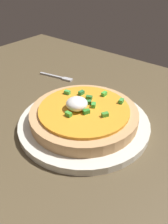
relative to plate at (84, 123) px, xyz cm
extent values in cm
cube|color=brown|center=(3.91, 2.32, -2.15)|extent=(106.10, 84.11, 2.81)
cylinder|color=silver|center=(0.00, 0.00, 0.00)|extent=(26.99, 26.99, 1.50)
cylinder|color=tan|center=(0.00, 0.00, 1.95)|extent=(21.96, 21.96, 2.40)
cylinder|color=orange|center=(0.00, 0.00, 3.43)|extent=(18.31, 18.31, 0.57)
ellipsoid|color=white|center=(0.95, 1.07, 4.90)|extent=(4.31, 4.31, 2.38)
cube|color=#318233|center=(2.69, 1.16, 4.11)|extent=(1.49, 1.45, 0.80)
cube|color=#347D38|center=(0.32, -1.70, 4.11)|extent=(1.47, 1.47, 0.80)
cube|color=#2E8131|center=(1.62, -0.01, 4.11)|extent=(1.51, 1.31, 0.80)
cube|color=#327F31|center=(1.34, -3.32, 4.11)|extent=(1.48, 1.21, 0.80)
cube|color=green|center=(6.44, -2.07, 4.11)|extent=(1.41, 1.04, 0.80)
cube|color=#2E872B|center=(-1.52, 1.14, 4.11)|extent=(1.19, 1.48, 0.80)
cube|color=green|center=(0.58, 3.94, 4.11)|extent=(1.31, 0.86, 0.80)
cube|color=green|center=(-4.67, -6.44, 4.11)|extent=(1.04, 1.42, 0.80)
cube|color=green|center=(-1.16, -1.62, 4.11)|extent=(1.32, 1.51, 0.80)
cube|color=green|center=(-0.23, -6.64, 4.11)|extent=(0.81, 1.28, 0.80)
cube|color=green|center=(0.47, 1.62, 4.11)|extent=(1.50, 1.26, 0.80)
cube|color=green|center=(-4.88, -0.32, 4.11)|extent=(1.33, 1.51, 0.80)
cube|color=#2B7F3B|center=(3.89, -3.87, 4.11)|extent=(0.88, 1.33, 0.80)
cube|color=#B7B7BC|center=(22.35, -12.29, -0.50)|extent=(7.92, 2.26, 0.50)
cube|color=#B7B7BC|center=(17.08, -13.42, -0.50)|extent=(3.03, 1.96, 0.50)
camera|label=1|loc=(-24.40, 29.89, 29.30)|focal=37.17mm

